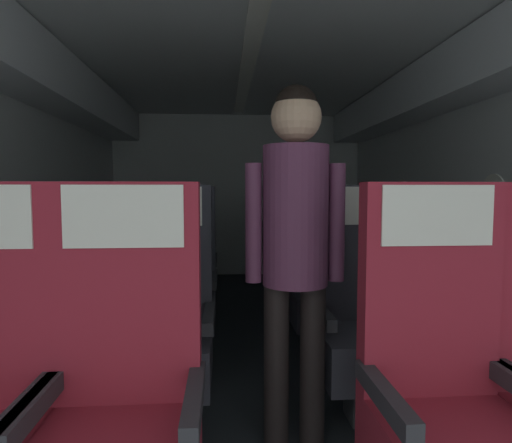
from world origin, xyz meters
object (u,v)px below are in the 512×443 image
at_px(seat_a_left_aisle, 121,410).
at_px(seat_c_right_aisle, 387,282).
at_px(seat_a_right_window, 446,401).
at_px(seat_b_right_window, 362,320).
at_px(seat_b_right_aisle, 451,318).
at_px(seat_c_right_window, 322,284).
at_px(seat_d_right_aisle, 351,262).
at_px(seat_b_left_window, 65,326).
at_px(seat_c_left_aisle, 181,286).
at_px(seat_b_left_aisle, 164,325).
at_px(seat_c_left_window, 111,287).
at_px(seat_d_right_window, 302,263).
at_px(flight_attendant, 295,231).
at_px(seat_d_left_window, 135,265).
at_px(seat_d_left_aisle, 189,265).

height_order(seat_a_left_aisle, seat_c_right_aisle, same).
xyz_separation_m(seat_a_right_window, seat_b_right_window, (0.01, 0.86, 0.00)).
distance_m(seat_b_right_aisle, seat_c_right_window, 0.99).
relative_size(seat_b_right_aisle, seat_d_right_aisle, 1.00).
xyz_separation_m(seat_a_right_window, seat_c_right_window, (0.00, 1.72, 0.00)).
relative_size(seat_b_right_window, seat_c_right_aisle, 1.00).
relative_size(seat_b_right_aisle, seat_b_right_window, 1.00).
bearing_deg(seat_b_left_window, seat_c_left_aisle, 60.18).
bearing_deg(seat_a_right_window, seat_b_left_aisle, 139.49).
relative_size(seat_c_left_window, seat_d_right_window, 1.00).
xyz_separation_m(seat_c_left_window, flight_attendant, (1.08, -1.18, 0.49)).
height_order(seat_b_left_window, seat_d_left_window, same).
height_order(seat_a_left_aisle, seat_d_left_window, same).
height_order(seat_c_left_window, seat_d_left_window, same).
relative_size(seat_c_left_aisle, seat_d_left_aisle, 1.00).
xyz_separation_m(seat_c_right_aisle, seat_d_left_window, (-1.97, 0.85, 0.00)).
bearing_deg(seat_b_right_aisle, seat_c_left_aisle, 149.70).
bearing_deg(seat_c_right_aisle, flight_attendant, -126.35).
height_order(seat_b_right_aisle, seat_d_right_aisle, same).
xyz_separation_m(seat_b_left_window, seat_b_right_aisle, (1.97, -0.02, 0.00)).
height_order(seat_a_right_window, seat_b_left_aisle, same).
height_order(seat_c_left_window, seat_c_right_aisle, same).
bearing_deg(seat_c_left_aisle, seat_b_left_aisle, -90.04).
bearing_deg(seat_c_left_aisle, seat_c_right_window, 0.12).
bearing_deg(seat_c_right_aisle, seat_d_right_aisle, 90.59).
bearing_deg(seat_a_left_aisle, seat_d_right_window, 68.16).
distance_m(seat_a_right_window, seat_b_right_aisle, 0.98).
bearing_deg(seat_c_left_aisle, seat_b_right_aisle, -30.30).
distance_m(seat_a_right_window, seat_b_left_aisle, 1.31).
bearing_deg(seat_b_left_window, seat_a_right_window, -30.42).
xyz_separation_m(seat_b_right_window, seat_d_right_window, (0.00, 1.73, 0.00)).
relative_size(seat_b_left_aisle, seat_d_left_aisle, 1.00).
bearing_deg(seat_b_left_window, seat_c_left_window, 89.45).
distance_m(seat_a_left_aisle, seat_b_left_aisle, 0.83).
bearing_deg(seat_d_left_aisle, seat_b_right_aisle, -48.87).
bearing_deg(seat_b_right_window, seat_a_right_window, -90.57).
bearing_deg(flight_attendant, seat_c_left_window, -69.61).
bearing_deg(seat_d_right_window, seat_d_right_aisle, 0.17).
bearing_deg(seat_d_left_aisle, seat_b_left_aisle, -89.57).
bearing_deg(seat_b_right_window, seat_a_left_aisle, -140.81).
relative_size(seat_b_left_window, seat_b_left_aisle, 1.00).
distance_m(seat_c_left_window, flight_attendant, 1.68).
bearing_deg(seat_b_left_aisle, seat_d_right_aisle, 49.73).
height_order(seat_b_right_aisle, seat_d_left_window, same).
bearing_deg(seat_c_right_window, seat_d_right_window, 89.44).
xyz_separation_m(seat_b_left_aisle, seat_c_left_aisle, (0.00, 0.87, 0.00)).
bearing_deg(seat_a_right_window, seat_d_right_window, 89.74).
height_order(seat_b_left_window, seat_c_right_aisle, same).
height_order(seat_d_left_window, flight_attendant, flight_attendant).
relative_size(seat_b_left_aisle, seat_d_right_window, 1.00).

